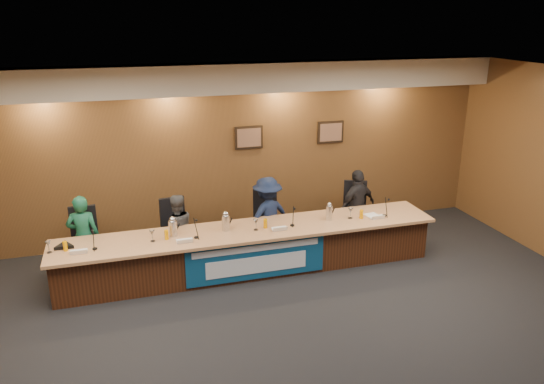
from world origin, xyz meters
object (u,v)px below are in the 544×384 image
at_px(panelist_c, 267,216).
at_px(speakerphone, 64,246).
at_px(office_chair_d, 354,215).
at_px(panelist_b, 177,230).
at_px(panelist_a, 84,237).
at_px(dais_body, 250,251).
at_px(panelist_d, 357,206).
at_px(office_chair_b, 177,235).
at_px(carafe_right, 329,213).
at_px(banner, 257,260).
at_px(carafe_mid, 226,223).
at_px(carafe_left, 173,228).
at_px(office_chair_a, 85,245).
at_px(office_chair_c, 266,225).

height_order(panelist_c, speakerphone, panelist_c).
bearing_deg(office_chair_d, panelist_b, -154.29).
bearing_deg(panelist_a, dais_body, 174.43).
distance_m(panelist_a, panelist_d, 4.69).
bearing_deg(office_chair_b, panelist_d, -8.40).
bearing_deg(panelist_d, office_chair_b, -20.92).
distance_m(panelist_c, carafe_right, 1.09).
relative_size(banner, speakerphone, 6.88).
xyz_separation_m(panelist_d, carafe_mid, (-2.53, -0.56, 0.19)).
relative_size(panelist_c, office_chair_b, 2.87).
height_order(banner, carafe_left, carafe_left).
height_order(banner, speakerphone, speakerphone).
height_order(panelist_c, carafe_left, panelist_c).
bearing_deg(banner, carafe_mid, 131.75).
bearing_deg(dais_body, office_chair_d, 17.27).
distance_m(dais_body, panelist_b, 1.26).
xyz_separation_m(office_chair_a, carafe_left, (1.34, -0.64, 0.39)).
height_order(banner, office_chair_c, banner).
relative_size(panelist_c, carafe_mid, 5.54).
bearing_deg(office_chair_b, office_chair_c, -6.64).
relative_size(banner, office_chair_a, 4.58).
bearing_deg(carafe_mid, carafe_right, -1.86).
distance_m(banner, office_chair_a, 2.76).
distance_m(office_chair_a, office_chair_d, 4.69).
relative_size(office_chair_b, carafe_left, 1.96).
bearing_deg(carafe_right, panelist_c, 145.22).
xyz_separation_m(panelist_d, carafe_left, (-3.35, -0.54, 0.19)).
relative_size(panelist_b, carafe_mid, 4.92).
bearing_deg(panelist_b, banner, 129.87).
bearing_deg(panelist_b, carafe_mid, 133.83).
bearing_deg(panelist_d, carafe_mid, -6.75).
distance_m(carafe_right, speakerphone, 4.12).
xyz_separation_m(dais_body, panelist_c, (0.46, 0.57, 0.34)).
xyz_separation_m(banner, panelist_b, (-1.09, 0.98, 0.23)).
bearing_deg(carafe_right, banner, -164.55).
bearing_deg(speakerphone, office_chair_d, 7.14).
bearing_deg(office_chair_b, panelist_a, 177.31).
bearing_deg(panelist_c, office_chair_d, 165.25).
bearing_deg(panelist_a, office_chair_a, -82.96).
height_order(office_chair_d, carafe_mid, carafe_mid).
xyz_separation_m(panelist_b, office_chair_b, (0.00, 0.10, -0.13)).
xyz_separation_m(office_chair_d, carafe_mid, (-2.53, -0.66, 0.39)).
height_order(panelist_b, panelist_d, panelist_d).
xyz_separation_m(panelist_c, carafe_right, (0.88, -0.61, 0.19)).
relative_size(panelist_a, office_chair_a, 2.82).
xyz_separation_m(office_chair_a, carafe_right, (3.88, -0.71, 0.40)).
distance_m(office_chair_b, office_chair_c, 1.55).
xyz_separation_m(panelist_a, carafe_mid, (2.16, -0.56, 0.20)).
bearing_deg(carafe_right, carafe_mid, 178.14).
bearing_deg(panelist_c, panelist_b, -18.13).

